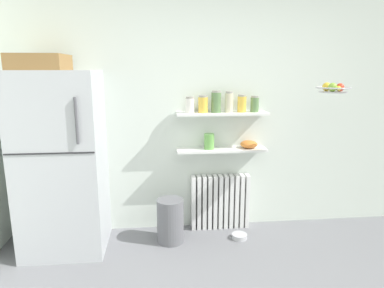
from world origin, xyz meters
TOP-DOWN VIEW (x-y plane):
  - back_wall at (0.00, 2.05)m, footprint 7.04×0.10m
  - refrigerator at (-1.53, 1.66)m, footprint 0.77×0.71m
  - radiator at (0.07, 1.92)m, footprint 0.65×0.12m
  - wall_shelf_lower at (0.07, 1.89)m, footprint 0.96×0.22m
  - wall_shelf_upper at (0.07, 1.89)m, footprint 0.96×0.22m
  - storage_jar_0 at (-0.27, 1.89)m, footprint 0.09×0.09m
  - storage_jar_1 at (-0.13, 1.89)m, footprint 0.10×0.10m
  - storage_jar_2 at (0.01, 1.89)m, footprint 0.10×0.10m
  - storage_jar_3 at (0.14, 1.89)m, footprint 0.09×0.09m
  - storage_jar_4 at (0.28, 1.89)m, footprint 0.09×0.09m
  - storage_jar_5 at (0.42, 1.89)m, footprint 0.09×0.09m
  - vase at (-0.06, 1.89)m, footprint 0.11×0.11m
  - shelf_bowl at (0.37, 1.89)m, footprint 0.18×0.18m
  - trash_bin at (-0.50, 1.65)m, footprint 0.28×0.28m
  - pet_food_bowl at (0.23, 1.64)m, footprint 0.16×0.16m
  - hanging_fruit_basket at (1.04, 1.46)m, footprint 0.31×0.31m

SIDE VIEW (x-z plane):
  - pet_food_bowl at x=0.23m, z-range 0.00..0.05m
  - trash_bin at x=-0.50m, z-range 0.00..0.46m
  - radiator at x=0.07m, z-range 0.00..0.61m
  - refrigerator at x=-1.53m, z-range -0.04..1.85m
  - wall_shelf_lower at x=0.07m, z-range 0.90..0.93m
  - shelf_bowl at x=0.37m, z-range 0.93..1.01m
  - vase at x=-0.06m, z-range 0.93..1.09m
  - back_wall at x=0.00m, z-range 0.00..2.60m
  - wall_shelf_upper at x=0.07m, z-range 1.29..1.32m
  - storage_jar_0 at x=-0.27m, z-range 1.32..1.48m
  - storage_jar_5 at x=0.42m, z-range 1.32..1.49m
  - storage_jar_1 at x=-0.13m, z-range 1.32..1.50m
  - storage_jar_4 at x=0.28m, z-range 1.32..1.50m
  - storage_jar_3 at x=0.14m, z-range 1.32..1.53m
  - storage_jar_2 at x=0.01m, z-range 1.32..1.54m
  - hanging_fruit_basket at x=1.04m, z-range 1.54..1.63m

